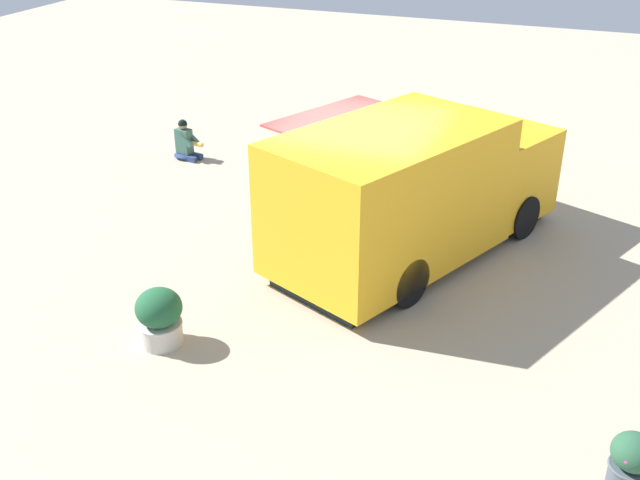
% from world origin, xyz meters
% --- Properties ---
extents(ground_plane, '(40.00, 40.00, 0.00)m').
position_xyz_m(ground_plane, '(0.00, 0.00, 0.00)').
color(ground_plane, '#B3A38B').
extents(food_truck, '(4.30, 5.72, 2.27)m').
position_xyz_m(food_truck, '(0.90, 0.31, 1.08)').
color(food_truck, yellow).
rests_on(food_truck, ground_plane).
extents(person_customer, '(0.79, 0.53, 0.86)m').
position_xyz_m(person_customer, '(-4.79, 2.80, 0.32)').
color(person_customer, navy).
rests_on(person_customer, ground_plane).
extents(planter_flowering_near, '(0.63, 0.63, 0.83)m').
position_xyz_m(planter_flowering_near, '(-1.54, -3.44, 0.42)').
color(planter_flowering_near, beige).
rests_on(planter_flowering_near, ground_plane).
extents(planter_flowering_far, '(0.47, 0.47, 0.73)m').
position_xyz_m(planter_flowering_far, '(4.38, -4.02, 0.38)').
color(planter_flowering_far, '#45515A').
rests_on(planter_flowering_far, ground_plane).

